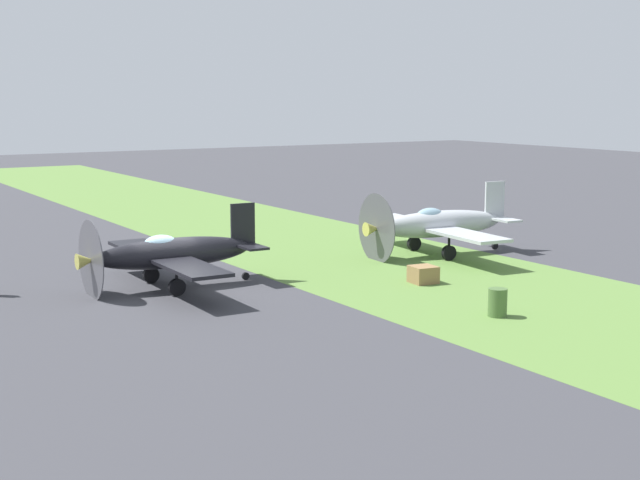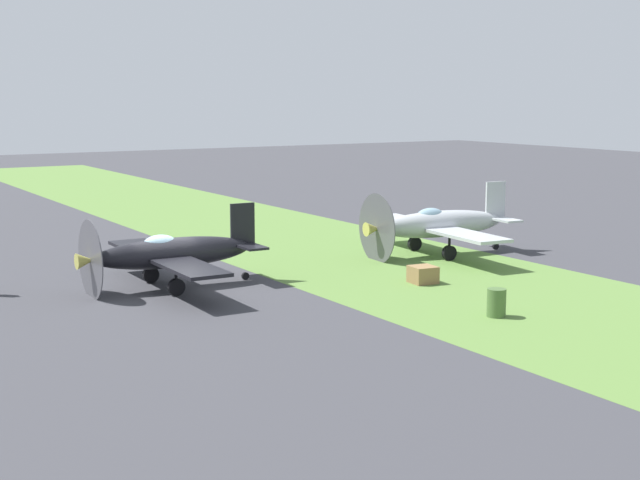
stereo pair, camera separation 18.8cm
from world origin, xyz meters
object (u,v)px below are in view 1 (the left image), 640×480
Objects in this scene: airplane_wingman at (438,224)px; airplane_lead at (171,253)px; supply_crate at (423,274)px; fuel_drum at (498,303)px.

airplane_lead is at bearing 96.90° from airplane_wingman.
airplane_lead is 9.49× the size of supply_crate.
airplane_lead reaches higher than supply_crate.
airplane_lead reaches higher than fuel_drum.
airplane_lead is at bearing 37.10° from fuel_drum.
fuel_drum is at bearing -141.96° from airplane_lead.
airplane_wingman reaches higher than fuel_drum.
airplane_wingman is 6.31m from supply_crate.
airplane_lead is at bearing 64.09° from supply_crate.
fuel_drum is (-9.41, -7.11, -0.83)m from airplane_lead.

